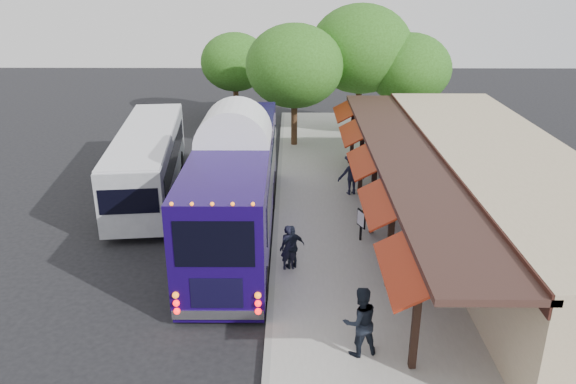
% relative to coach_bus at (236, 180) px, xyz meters
% --- Properties ---
extents(ground, '(90.00, 90.00, 0.00)m').
position_rel_coach_bus_xyz_m(ground, '(1.45, -4.34, -2.21)').
color(ground, black).
rests_on(ground, ground).
extents(sidewalk, '(10.00, 40.00, 0.15)m').
position_rel_coach_bus_xyz_m(sidewalk, '(6.45, -0.34, -2.14)').
color(sidewalk, '#9E9B93').
rests_on(sidewalk, ground).
extents(curb, '(0.20, 40.00, 0.16)m').
position_rel_coach_bus_xyz_m(curb, '(1.50, -0.34, -2.14)').
color(curb, gray).
rests_on(curb, ground).
extents(station_shelter, '(8.15, 20.00, 3.60)m').
position_rel_coach_bus_xyz_m(station_shelter, '(9.83, -0.34, -0.37)').
color(station_shelter, tan).
rests_on(station_shelter, ground).
extents(coach_bus, '(2.79, 12.93, 4.12)m').
position_rel_coach_bus_xyz_m(coach_bus, '(0.00, 0.00, 0.00)').
color(coach_bus, '#18064E').
rests_on(coach_bus, ground).
extents(city_bus, '(3.66, 11.34, 2.99)m').
position_rel_coach_bus_xyz_m(city_bus, '(-4.45, 4.29, -0.56)').
color(city_bus, gray).
rests_on(city_bus, ground).
extents(ped_a, '(0.64, 0.49, 1.58)m').
position_rel_coach_bus_xyz_m(ped_a, '(2.05, -3.11, -1.27)').
color(ped_a, black).
rests_on(ped_a, sidewalk).
extents(ped_b, '(1.13, 0.99, 1.97)m').
position_rel_coach_bus_xyz_m(ped_b, '(3.94, -7.69, -1.08)').
color(ped_b, black).
rests_on(ped_b, sidewalk).
extents(ped_c, '(1.00, 0.76, 1.57)m').
position_rel_coach_bus_xyz_m(ped_c, '(2.16, -3.05, -1.28)').
color(ped_c, black).
rests_on(ped_c, sidewalk).
extents(ped_d, '(1.41, 1.02, 1.96)m').
position_rel_coach_bus_xyz_m(ped_d, '(4.85, 3.88, -1.08)').
color(ped_d, black).
rests_on(ped_d, sidewalk).
extents(sign_board, '(0.26, 0.53, 1.22)m').
position_rel_coach_bus_xyz_m(sign_board, '(4.75, -0.92, -1.23)').
color(sign_board, black).
rests_on(sign_board, sidewalk).
extents(tree_left, '(5.52, 5.52, 7.06)m').
position_rel_coach_bus_xyz_m(tree_left, '(2.26, 11.76, 2.50)').
color(tree_left, '#382314').
rests_on(tree_left, ground).
extents(tree_mid, '(6.22, 6.22, 7.97)m').
position_rel_coach_bus_xyz_m(tree_mid, '(6.26, 14.41, 3.10)').
color(tree_mid, '#382314').
rests_on(tree_mid, ground).
extents(tree_right, '(4.97, 4.97, 6.36)m').
position_rel_coach_bus_xyz_m(tree_right, '(9.11, 13.68, 2.03)').
color(tree_right, '#382314').
rests_on(tree_right, ground).
extents(tree_far, '(4.62, 4.62, 5.91)m').
position_rel_coach_bus_xyz_m(tree_far, '(-1.75, 18.38, 1.72)').
color(tree_far, '#382314').
rests_on(tree_far, ground).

